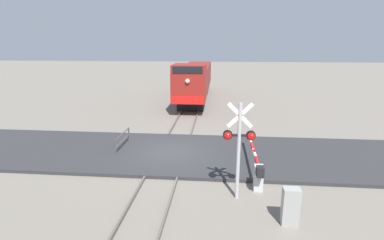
{
  "coord_description": "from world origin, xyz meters",
  "views": [
    {
      "loc": [
        2.42,
        -14.41,
        5.77
      ],
      "look_at": [
        0.96,
        1.39,
        1.55
      ],
      "focal_mm": 27.13,
      "sensor_mm": 36.0,
      "label": 1
    }
  ],
  "objects_px": {
    "crossing_gate": "(257,167)",
    "utility_cabinet": "(290,207)",
    "guard_railing": "(123,139)",
    "locomotive": "(195,80)",
    "crossing_signal": "(239,141)"
  },
  "relations": [
    {
      "from": "crossing_gate",
      "to": "utility_cabinet",
      "type": "bearing_deg",
      "value": -75.38
    },
    {
      "from": "crossing_gate",
      "to": "utility_cabinet",
      "type": "relative_size",
      "value": 4.11
    },
    {
      "from": "utility_cabinet",
      "to": "guard_railing",
      "type": "height_order",
      "value": "utility_cabinet"
    },
    {
      "from": "guard_railing",
      "to": "locomotive",
      "type": "bearing_deg",
      "value": 79.46
    },
    {
      "from": "crossing_signal",
      "to": "crossing_gate",
      "type": "height_order",
      "value": "crossing_signal"
    },
    {
      "from": "locomotive",
      "to": "guard_railing",
      "type": "distance_m",
      "value": 15.51
    },
    {
      "from": "locomotive",
      "to": "crossing_signal",
      "type": "bearing_deg",
      "value": -80.85
    },
    {
      "from": "crossing_gate",
      "to": "utility_cabinet",
      "type": "xyz_separation_m",
      "value": [
        0.74,
        -2.84,
        -0.09
      ]
    },
    {
      "from": "utility_cabinet",
      "to": "guard_railing",
      "type": "bearing_deg",
      "value": 140.87
    },
    {
      "from": "crossing_signal",
      "to": "guard_railing",
      "type": "height_order",
      "value": "crossing_signal"
    },
    {
      "from": "locomotive",
      "to": "crossing_signal",
      "type": "distance_m",
      "value": 20.18
    },
    {
      "from": "crossing_gate",
      "to": "guard_railing",
      "type": "relative_size",
      "value": 2.24
    },
    {
      "from": "crossing_gate",
      "to": "locomotive",
      "type": "bearing_deg",
      "value": 102.43
    },
    {
      "from": "crossing_signal",
      "to": "locomotive",
      "type": "bearing_deg",
      "value": 99.15
    },
    {
      "from": "utility_cabinet",
      "to": "crossing_gate",
      "type": "bearing_deg",
      "value": 104.62
    }
  ]
}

